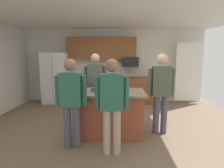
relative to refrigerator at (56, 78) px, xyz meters
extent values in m
plane|color=#7F6B56|center=(2.00, -2.38, -0.88)|extent=(7.04, 7.04, 0.00)
plane|color=white|center=(2.00, -2.38, 1.72)|extent=(7.04, 7.04, 0.00)
cube|color=silver|center=(2.00, 0.42, 0.42)|extent=(6.40, 0.10, 2.60)
cube|color=white|center=(4.60, 0.02, 0.22)|extent=(0.90, 0.06, 2.00)
cube|color=brown|center=(1.60, 0.22, 1.04)|extent=(2.40, 0.35, 0.75)
sphere|color=#4C3823|center=(2.20, 0.03, 1.04)|extent=(0.04, 0.04, 0.04)
cube|color=brown|center=(2.60, 0.10, -0.43)|extent=(1.80, 0.60, 0.90)
sphere|color=#4C3823|center=(3.05, -0.22, -0.43)|extent=(0.04, 0.04, 0.04)
cube|color=white|center=(0.00, 0.02, 0.00)|extent=(0.86, 0.70, 1.77)
cube|color=white|center=(-0.22, -0.35, 0.00)|extent=(0.41, 0.04, 1.69)
cube|color=white|center=(0.22, -0.35, 0.00)|extent=(0.41, 0.04, 1.69)
cylinder|color=#B2B2B7|center=(0.00, -0.38, 0.09)|extent=(0.02, 0.02, 0.35)
cube|color=black|center=(2.60, 0.12, 0.57)|extent=(0.56, 0.40, 0.32)
cube|color=#9E4C33|center=(2.04, -2.58, -0.43)|extent=(1.26, 0.76, 0.90)
cube|color=gray|center=(2.04, -2.58, 0.04)|extent=(1.40, 0.90, 0.04)
cylinder|color=#4C5166|center=(3.00, -2.51, -0.46)|extent=(0.13, 0.13, 0.84)
cylinder|color=#4C5166|center=(3.17, -2.51, -0.46)|extent=(0.13, 0.13, 0.84)
cube|color=#4C5647|center=(3.08, -2.51, 0.27)|extent=(0.38, 0.22, 0.63)
sphere|color=beige|center=(3.08, -2.51, 0.73)|extent=(0.23, 0.23, 0.23)
cylinder|color=#4C5647|center=(2.84, -2.51, 0.25)|extent=(0.09, 0.09, 0.57)
cylinder|color=#4C5647|center=(3.32, -2.51, 0.25)|extent=(0.09, 0.09, 0.57)
cylinder|color=#383842|center=(1.53, -1.85, -0.46)|extent=(0.13, 0.13, 0.84)
cylinder|color=#383842|center=(1.70, -1.85, -0.46)|extent=(0.13, 0.13, 0.84)
cube|color=#4C5647|center=(1.61, -1.85, 0.27)|extent=(0.38, 0.22, 0.63)
sphere|color=tan|center=(1.61, -1.85, 0.73)|extent=(0.23, 0.23, 0.23)
cylinder|color=#4C5647|center=(1.37, -1.85, 0.25)|extent=(0.09, 0.09, 0.57)
cylinder|color=#4C5647|center=(1.85, -1.85, 0.25)|extent=(0.09, 0.09, 0.57)
cylinder|color=tan|center=(1.98, -3.38, -0.49)|extent=(0.13, 0.13, 0.80)
cylinder|color=tan|center=(2.15, -3.38, -0.49)|extent=(0.13, 0.13, 0.80)
cube|color=#2D6651|center=(2.07, -3.38, 0.21)|extent=(0.38, 0.22, 0.60)
sphere|color=#8C664C|center=(2.07, -3.38, 0.65)|extent=(0.22, 0.22, 0.22)
cylinder|color=#2D6651|center=(1.83, -3.38, 0.19)|extent=(0.09, 0.09, 0.54)
cylinder|color=#2D6651|center=(2.31, -3.38, 0.19)|extent=(0.09, 0.09, 0.54)
cylinder|color=#4C5166|center=(1.25, -3.17, -0.49)|extent=(0.13, 0.13, 0.79)
cylinder|color=#4C5166|center=(1.42, -3.17, -0.49)|extent=(0.13, 0.13, 0.79)
cube|color=#2D6651|center=(1.33, -3.17, 0.21)|extent=(0.38, 0.22, 0.60)
sphere|color=#8C664C|center=(1.33, -3.17, 0.64)|extent=(0.21, 0.21, 0.21)
cylinder|color=#2D6651|center=(1.09, -3.17, 0.19)|extent=(0.09, 0.09, 0.54)
cylinder|color=#2D6651|center=(1.57, -3.17, 0.19)|extent=(0.09, 0.09, 0.54)
cylinder|color=black|center=(1.83, -2.72, 0.13)|extent=(0.06, 0.06, 0.15)
cylinder|color=#4C6B99|center=(1.65, -2.62, 0.10)|extent=(0.09, 0.09, 0.09)
torus|color=#4C6B99|center=(1.71, -2.62, 0.10)|extent=(0.06, 0.01, 0.06)
cylinder|color=black|center=(1.83, -2.29, 0.14)|extent=(0.07, 0.07, 0.17)
cube|color=#B7B7BC|center=(2.18, -2.57, 0.07)|extent=(0.44, 0.30, 0.02)
cube|color=#A8A8AD|center=(2.18, -2.57, 0.09)|extent=(0.44, 0.30, 0.02)
camera|label=1|loc=(2.16, -6.35, 0.82)|focal=29.50mm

